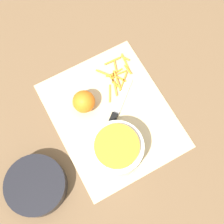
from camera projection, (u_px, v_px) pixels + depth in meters
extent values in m
plane|color=brown|center=(112.00, 116.00, 1.02)|extent=(4.00, 4.00, 0.00)
cube|color=#CCB284|center=(112.00, 115.00, 1.02)|extent=(0.44, 0.36, 0.01)
cylinder|color=silver|center=(117.00, 149.00, 0.94)|extent=(0.16, 0.16, 0.07)
cylinder|color=orange|center=(117.00, 146.00, 0.90)|extent=(0.13, 0.13, 0.02)
cylinder|color=black|center=(36.00, 186.00, 0.92)|extent=(0.18, 0.18, 0.06)
cube|color=black|center=(110.00, 125.00, 1.00)|extent=(0.07, 0.08, 0.02)
cube|color=silver|center=(122.00, 96.00, 1.04)|extent=(0.10, 0.12, 0.00)
sphere|color=orange|center=(84.00, 102.00, 1.00)|extent=(0.07, 0.07, 0.07)
cube|color=orange|center=(113.00, 77.00, 1.06)|extent=(0.04, 0.03, 0.00)
cube|color=orange|center=(123.00, 81.00, 1.05)|extent=(0.05, 0.06, 0.00)
cube|color=orange|center=(120.00, 73.00, 1.06)|extent=(0.01, 0.05, 0.00)
cube|color=orange|center=(112.00, 61.00, 1.08)|extent=(0.01, 0.06, 0.00)
cube|color=orange|center=(118.00, 78.00, 1.06)|extent=(0.05, 0.04, 0.00)
cube|color=orange|center=(115.00, 66.00, 1.07)|extent=(0.05, 0.02, 0.00)
cube|color=orange|center=(128.00, 69.00, 1.06)|extent=(0.04, 0.01, 0.00)
cube|color=orange|center=(125.00, 62.00, 1.08)|extent=(0.07, 0.01, 0.00)
cube|color=orange|center=(111.00, 76.00, 1.06)|extent=(0.02, 0.03, 0.00)
cube|color=orange|center=(104.00, 73.00, 1.06)|extent=(0.05, 0.04, 0.00)
cube|color=orange|center=(117.00, 81.00, 1.05)|extent=(0.07, 0.02, 0.00)
cube|color=orange|center=(113.00, 81.00, 1.06)|extent=(0.05, 0.01, 0.00)
cube|color=orange|center=(110.00, 93.00, 1.04)|extent=(0.06, 0.04, 0.00)
cube|color=orange|center=(125.00, 58.00, 1.08)|extent=(0.03, 0.02, 0.00)
cube|color=orange|center=(116.00, 72.00, 1.07)|extent=(0.01, 0.05, 0.00)
cube|color=orange|center=(115.00, 89.00, 1.04)|extent=(0.05, 0.02, 0.00)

